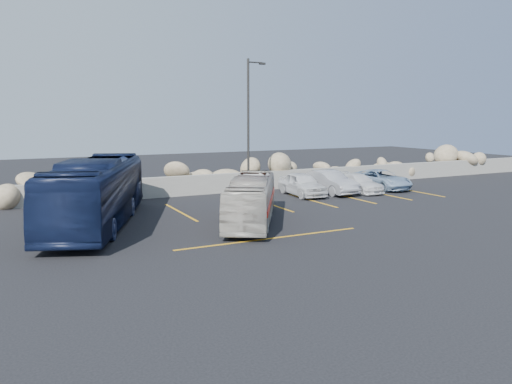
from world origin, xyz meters
name	(u,v)px	position (x,y,z in m)	size (l,w,h in m)	color
ground	(296,237)	(0.00, 0.00, 0.00)	(90.00, 90.00, 0.00)	black
seawall	(194,185)	(0.00, 12.00, 0.60)	(60.00, 0.40, 1.20)	gray
riprap_pile	(187,172)	(0.00, 13.20, 1.30)	(54.00, 2.80, 2.60)	#968562
parking_lines	(316,205)	(4.64, 5.57, 0.01)	(18.16, 9.36, 0.01)	orange
lamppost	(249,124)	(2.56, 9.50, 4.30)	(1.14, 0.18, 8.00)	#312F2C
vintage_bus	(251,200)	(-0.41, 3.21, 1.05)	(1.77, 7.54, 2.10)	#B8B4A6
tour_coach	(97,193)	(-6.70, 5.66, 1.48)	(2.48, 10.61, 2.96)	#101936
car_a	(302,184)	(5.77, 8.82, 0.70)	(1.65, 4.11, 1.40)	silver
car_b	(329,182)	(7.75, 8.80, 0.71)	(1.50, 4.29, 1.41)	#A7A7AC
car_c	(358,183)	(9.70, 8.43, 0.57)	(1.60, 3.93, 1.14)	silver
car_d	(381,179)	(11.94, 8.88, 0.63)	(2.09, 4.53, 1.26)	#87A3C0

